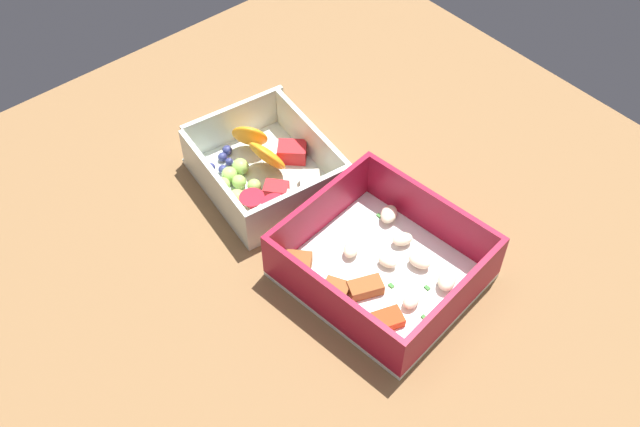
# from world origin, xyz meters

# --- Properties ---
(table_surface) EXTENTS (0.80, 0.80, 0.02)m
(table_surface) POSITION_xyz_m (0.00, 0.00, 0.01)
(table_surface) COLOR brown
(table_surface) RESTS_ON ground
(pasta_container) EXTENTS (0.20, 0.18, 0.06)m
(pasta_container) POSITION_xyz_m (-0.10, 0.01, 0.04)
(pasta_container) COLOR white
(pasta_container) RESTS_ON table_surface
(fruit_bowl) EXTENTS (0.17, 0.15, 0.06)m
(fruit_bowl) POSITION_xyz_m (0.09, 0.02, 0.04)
(fruit_bowl) COLOR silver
(fruit_bowl) RESTS_ON table_surface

